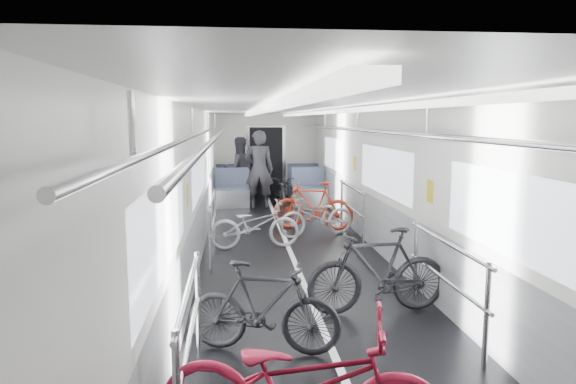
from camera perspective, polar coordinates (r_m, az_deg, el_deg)
name	(u,v)px	position (r m, az deg, el deg)	size (l,w,h in m)	color
car_shell	(283,177)	(9.91, -0.61, 1.69)	(3.02, 14.01, 2.41)	black
bike_left_mid	(263,307)	(5.02, -2.75, -12.67)	(0.42, 1.49, 0.90)	black
bike_left_far	(255,225)	(8.94, -3.72, -3.67)	(0.55, 1.57, 0.82)	#B0B1B5
bike_right_near	(378,271)	(6.06, 9.94, -8.61)	(0.47, 1.67, 1.00)	black
bike_right_mid	(317,216)	(9.84, 3.24, -2.65)	(0.53, 1.52, 0.80)	#B4B5B9
bike_right_far	(313,206)	(10.41, 2.79, -1.53)	(0.46, 1.64, 0.99)	#B52D16
bike_aisle	(283,192)	(12.92, -0.61, -0.01)	(0.55, 1.57, 0.82)	black
person_standing	(259,169)	(12.90, -3.23, 2.52)	(0.72, 0.47, 1.97)	black
person_seated	(239,170)	(13.79, -5.46, 2.44)	(0.86, 0.67, 1.77)	#2A282F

